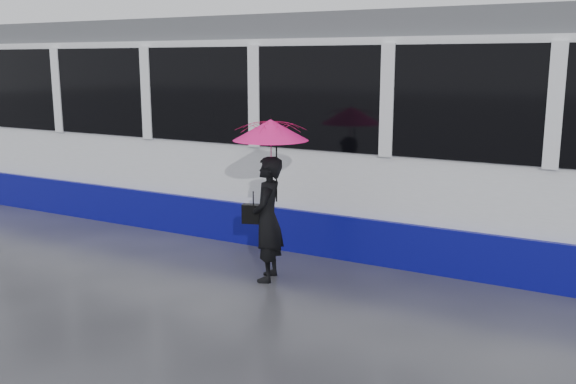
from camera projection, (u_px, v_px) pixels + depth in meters
The scene contains 6 objects.
ground at pixel (250, 277), 8.15m from camera, with size 90.00×90.00×0.00m, color #29282D.
rails at pixel (333, 232), 10.29m from camera, with size 34.00×1.51×0.02m.
tram at pixel (323, 130), 10.05m from camera, with size 26.00×2.56×3.35m.
woman at pixel (268, 219), 7.93m from camera, with size 0.57×0.37×1.56m, color black.
umbrella at pixel (271, 145), 7.71m from camera, with size 1.16×1.16×1.05m.
handbag at pixel (253, 214), 8.04m from camera, with size 0.30×0.20×0.42m.
Camera 1 is at (4.20, -6.55, 2.70)m, focal length 40.00 mm.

